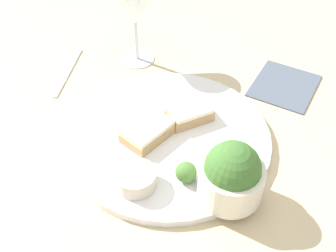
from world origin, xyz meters
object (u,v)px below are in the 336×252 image
Objects in this scene: salad_bowl at (232,175)px; wine_glass at (134,8)px; napkin at (284,85)px; sauce_ramekin at (136,178)px; fork at (68,71)px; cheese_toast_near at (148,131)px; cheese_toast_far at (189,114)px.

wine_glass is at bearing -122.57° from salad_bowl.
salad_bowl reaches higher than napkin.
sauce_ramekin is 0.34m from fork.
sauce_ramekin is 0.38m from napkin.
cheese_toast_near and cheese_toast_far have the same top height.
sauce_ramekin is 0.67× the size of cheese_toast_near.
cheese_toast_near is 0.61× the size of fork.
cheese_toast_far is at bearing -176.10° from sauce_ramekin.
wine_glass is 1.14× the size of napkin.
sauce_ramekin reaches higher than cheese_toast_near.
salad_bowl reaches higher than cheese_toast_far.
napkin is (-0.09, 0.30, -0.12)m from wine_glass.
sauce_ramekin is at bearing 37.05° from wine_glass.
cheese_toast_far is 0.58× the size of fork.
fork is at bearing -105.05° from cheese_toast_near.
cheese_toast_near is at bearing -154.10° from sauce_ramekin.
wine_glass is at bearing -138.33° from cheese_toast_near.
cheese_toast_far reaches higher than fork.
cheese_toast_near is 0.31m from napkin.
fork is at bearing -102.78° from salad_bowl.
salad_bowl is 0.31m from napkin.
fork is (-0.16, -0.30, -0.03)m from sauce_ramekin.
napkin is at bearing 118.31° from fork.
salad_bowl is 0.14m from sauce_ramekin.
napkin is (-0.28, 0.13, -0.02)m from cheese_toast_near.
napkin is (-0.37, 0.09, -0.03)m from sauce_ramekin.
salad_bowl is 1.54× the size of sauce_ramekin.
salad_bowl is 0.67× the size of napkin.
napkin is (-0.31, -0.04, -0.05)m from salad_bowl.
sauce_ramekin is at bearing 3.90° from cheese_toast_far.
sauce_ramekin reaches higher than fork.
salad_bowl is 0.44m from fork.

